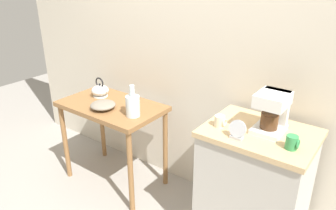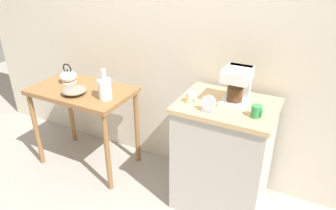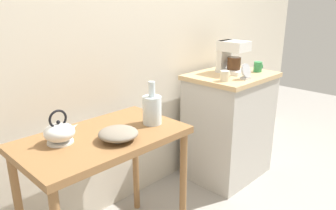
# 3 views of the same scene
# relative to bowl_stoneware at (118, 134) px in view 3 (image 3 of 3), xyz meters

# --- Properties ---
(ground_plane) EXTENTS (8.00, 8.00, 0.00)m
(ground_plane) POSITION_rel_bowl_stoneware_xyz_m (0.58, 0.13, -0.82)
(ground_plane) COLOR gray
(back_wall) EXTENTS (4.40, 0.10, 2.80)m
(back_wall) POSITION_rel_bowl_stoneware_xyz_m (0.68, 0.55, 0.58)
(back_wall) COLOR beige
(back_wall) RESTS_ON ground_plane
(wooden_table) EXTENTS (0.90, 0.54, 0.78)m
(wooden_table) POSITION_rel_bowl_stoneware_xyz_m (-0.02, 0.11, -0.14)
(wooden_table) COLOR olive
(wooden_table) RESTS_ON ground_plane
(kitchen_counter) EXTENTS (0.70, 0.54, 0.91)m
(kitchen_counter) POSITION_rel_bowl_stoneware_xyz_m (1.28, 0.17, -0.36)
(kitchen_counter) COLOR #BCB7AD
(kitchen_counter) RESTS_ON ground_plane
(bowl_stoneware) EXTENTS (0.21, 0.21, 0.07)m
(bowl_stoneware) POSITION_rel_bowl_stoneware_xyz_m (0.00, 0.00, 0.00)
(bowl_stoneware) COLOR gray
(bowl_stoneware) RESTS_ON wooden_table
(teakettle) EXTENTS (0.19, 0.16, 0.18)m
(teakettle) POSITION_rel_bowl_stoneware_xyz_m (-0.23, 0.18, 0.02)
(teakettle) COLOR white
(teakettle) RESTS_ON wooden_table
(glass_carafe_vase) EXTENTS (0.11, 0.11, 0.26)m
(glass_carafe_vase) POSITION_rel_bowl_stoneware_xyz_m (0.29, 0.05, 0.06)
(glass_carafe_vase) COLOR silver
(glass_carafe_vase) RESTS_ON wooden_table
(coffee_maker) EXTENTS (0.18, 0.22, 0.26)m
(coffee_maker) POSITION_rel_bowl_stoneware_xyz_m (1.32, 0.21, 0.23)
(coffee_maker) COLOR white
(coffee_maker) RESTS_ON kitchen_counter
(mug_small_cream) EXTENTS (0.08, 0.07, 0.08)m
(mug_small_cream) POSITION_rel_bowl_stoneware_xyz_m (1.04, 0.07, 0.13)
(mug_small_cream) COLOR beige
(mug_small_cream) RESTS_ON kitchen_counter
(mug_tall_green) EXTENTS (0.08, 0.07, 0.08)m
(mug_tall_green) POSITION_rel_bowl_stoneware_xyz_m (1.50, 0.06, 0.13)
(mug_tall_green) COLOR #338C4C
(mug_tall_green) RESTS_ON kitchen_counter
(table_clock) EXTENTS (0.11, 0.05, 0.12)m
(table_clock) POSITION_rel_bowl_stoneware_xyz_m (1.20, -0.01, 0.14)
(table_clock) COLOR #B2B5BA
(table_clock) RESTS_ON kitchen_counter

